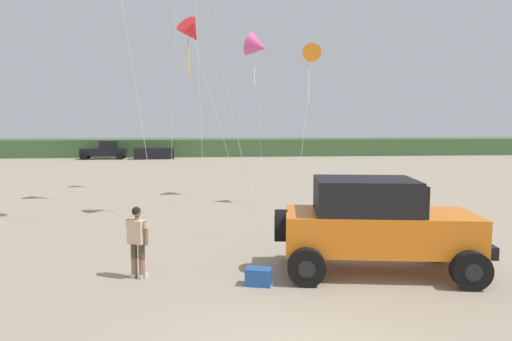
{
  "coord_description": "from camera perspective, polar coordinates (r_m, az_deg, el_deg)",
  "views": [
    {
      "loc": [
        -1.23,
        -5.93,
        3.48
      ],
      "look_at": [
        -0.11,
        5.25,
        2.38
      ],
      "focal_mm": 31.41,
      "sensor_mm": 36.0,
      "label": 1
    }
  ],
  "objects": [
    {
      "name": "dune_ridge",
      "position": [
        56.36,
        -5.53,
        3.05
      ],
      "size": [
        90.0,
        9.56,
        2.0
      ],
      "primitive_type": "cube",
      "color": "#426038",
      "rests_on": "ground_plane"
    },
    {
      "name": "kite_green_box",
      "position": [
        20.26,
        7.16,
        14.4
      ],
      "size": [
        2.05,
        4.67,
        7.08
      ],
      "color": "orange",
      "rests_on": "ground_plane"
    },
    {
      "name": "kite_black_sled",
      "position": [
        17.89,
        -8.21,
        17.01
      ],
      "size": [
        2.7,
        3.59,
        7.64
      ],
      "color": "red",
      "rests_on": "ground_plane"
    },
    {
      "name": "distant_pickup",
      "position": [
        51.04,
        -18.71,
        2.44
      ],
      "size": [
        4.68,
        2.55,
        1.98
      ],
      "color": "black",
      "rests_on": "ground_plane"
    },
    {
      "name": "kite_purple_stunt",
      "position": [
        22.27,
        0.15,
        15.54
      ],
      "size": [
        1.59,
        3.53,
        8.12
      ],
      "color": "#E04C93",
      "rests_on": "ground_plane"
    },
    {
      "name": "cooler_box",
      "position": [
        10.12,
        0.34,
        -13.36
      ],
      "size": [
        0.64,
        0.5,
        0.38
      ],
      "primitive_type": "cube",
      "rotation": [
        0.0,
        0.0,
        -0.27
      ],
      "color": "#23519E",
      "rests_on": "ground_plane"
    },
    {
      "name": "person_watching",
      "position": [
        10.71,
        -14.86,
        -8.32
      ],
      "size": [
        0.55,
        0.45,
        1.67
      ],
      "color": "#8C664C",
      "rests_on": "ground_plane"
    },
    {
      "name": "distant_sedan",
      "position": [
        49.76,
        -12.89,
        2.14
      ],
      "size": [
        4.41,
        2.33,
        1.2
      ],
      "primitive_type": "cube",
      "rotation": [
        0.0,
        0.0,
        0.16
      ],
      "color": "black",
      "rests_on": "ground_plane"
    },
    {
      "name": "jeep",
      "position": [
        11.06,
        15.02,
        -6.48
      ],
      "size": [
        5.0,
        3.04,
        2.26
      ],
      "color": "orange",
      "rests_on": "ground_plane"
    }
  ]
}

